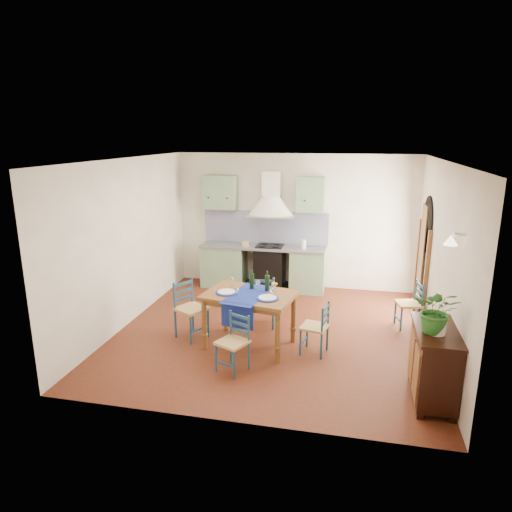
# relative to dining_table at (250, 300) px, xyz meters

# --- Properties ---
(floor) EXTENTS (5.00, 5.00, 0.00)m
(floor) POSITION_rel_dining_table_xyz_m (0.25, 0.55, -0.75)
(floor) COLOR #451D0E
(floor) RESTS_ON ground
(back_wall) EXTENTS (5.00, 0.96, 2.80)m
(back_wall) POSITION_rel_dining_table_xyz_m (-0.21, 2.84, 0.30)
(back_wall) COLOR white
(back_wall) RESTS_ON ground
(right_wall) EXTENTS (0.26, 5.00, 2.80)m
(right_wall) POSITION_rel_dining_table_xyz_m (2.75, 0.83, 0.59)
(right_wall) COLOR white
(right_wall) RESTS_ON ground
(left_wall) EXTENTS (0.04, 5.00, 2.80)m
(left_wall) POSITION_rel_dining_table_xyz_m (-2.25, 0.55, 0.65)
(left_wall) COLOR white
(left_wall) RESTS_ON ground
(ceiling) EXTENTS (5.00, 5.00, 0.01)m
(ceiling) POSITION_rel_dining_table_xyz_m (0.25, 0.55, 2.06)
(ceiling) COLOR silver
(ceiling) RESTS_ON back_wall
(dining_table) EXTENTS (1.46, 1.14, 1.16)m
(dining_table) POSITION_rel_dining_table_xyz_m (0.00, 0.00, 0.00)
(dining_table) COLOR brown
(dining_table) RESTS_ON ground
(chair_near) EXTENTS (0.50, 0.50, 0.80)m
(chair_near) POSITION_rel_dining_table_xyz_m (-0.04, -0.79, -0.33)
(chair_near) COLOR navy
(chair_near) RESTS_ON ground
(chair_far) EXTENTS (0.48, 0.48, 0.91)m
(chair_far) POSITION_rel_dining_table_xyz_m (0.05, 0.77, -0.28)
(chair_far) COLOR navy
(chair_far) RESTS_ON ground
(chair_left) EXTENTS (0.59, 0.59, 0.92)m
(chair_left) POSITION_rel_dining_table_xyz_m (-1.00, 0.11, -0.27)
(chair_left) COLOR navy
(chair_left) RESTS_ON ground
(chair_right) EXTENTS (0.44, 0.44, 0.79)m
(chair_right) POSITION_rel_dining_table_xyz_m (1.02, -0.04, -0.34)
(chair_right) COLOR navy
(chair_right) RESTS_ON ground
(chair_spare) EXTENTS (0.45, 0.45, 0.80)m
(chair_spare) POSITION_rel_dining_table_xyz_m (2.48, 1.24, -0.33)
(chair_spare) COLOR navy
(chair_spare) RESTS_ON ground
(sideboard) EXTENTS (0.50, 1.05, 0.94)m
(sideboard) POSITION_rel_dining_table_xyz_m (2.51, -0.98, -0.24)
(sideboard) COLOR black
(sideboard) RESTS_ON ground
(potted_plant) EXTENTS (0.60, 0.55, 0.55)m
(potted_plant) POSITION_rel_dining_table_xyz_m (2.47, -1.10, 0.46)
(potted_plant) COLOR #256122
(potted_plant) RESTS_ON sideboard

